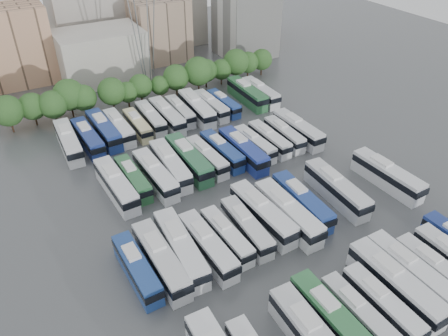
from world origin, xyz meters
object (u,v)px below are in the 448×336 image
bus_r1_s8 (302,202)px  bus_r2_s10 (269,139)px  bus_r1_s3 (208,246)px  bus_r3_s3 (119,127)px  bus_r0_s8 (395,284)px  bus_r2_s8 (243,150)px  bus_r3_s4 (138,125)px  bus_r2_s11 (284,134)px  bus_r3_s12 (247,93)px  bus_r2_s3 (155,175)px  bus_r1_s5 (247,227)px  bus_r0_s10 (436,270)px  bus_r2_s4 (170,165)px  bus_r1_s1 (161,260)px  bus_r1_s2 (181,248)px  bus_r3_s10 (224,103)px  bus_r1_s6 (263,214)px  bus_r3_s13 (260,92)px  bus_r0_s7 (382,304)px  bus_r1_s10 (336,189)px  bus_r3_s7 (180,111)px  bus_r3_s6 (167,116)px  bus_r2_s1 (116,185)px  bus_r2_s12 (298,129)px  bus_r3_s5 (151,118)px  bus_r0_s5 (332,319)px  bus_r1_s7 (288,213)px  bus_r2_s9 (255,144)px  bus_r3_s9 (211,106)px  apartment_tower (246,7)px  electricity_pylon (141,7)px  bus_r1_s0 (137,268)px  bus_r2_s5 (189,159)px  bus_r3_s8 (197,108)px  bus_r2_s2 (133,178)px  bus_r1_s13 (387,175)px  bus_r2_s6 (207,157)px  bus_r3_s0 (68,141)px  bus_r0_s9 (410,271)px  bus_r3_s1 (88,138)px

bus_r1_s8 → bus_r2_s10: (6.45, 18.15, -0.24)m
bus_r1_s3 → bus_r3_s3: (-0.09, 37.35, -0.04)m
bus_r0_s8 → bus_r2_s8: (-0.17, 35.04, -0.06)m
bus_r1_s3 → bus_r3_s4: size_ratio=1.14×
bus_r2_s11 → bus_r3_s12: 18.74m
bus_r2_s3 → bus_r1_s5: bearing=-72.4°
bus_r0_s10 → bus_r2_s4: (-19.74, 37.74, 0.26)m
bus_r1_s1 → bus_r1_s2: size_ratio=0.97×
bus_r1_s5 → bus_r3_s10: size_ratio=1.07×
bus_r0_s10 → bus_r3_s10: size_ratio=1.06×
bus_r1_s6 → bus_r3_s13: size_ratio=1.08×
bus_r2_s11 → bus_r3_s3: bus_r3_s3 is taller
bus_r2_s8 → bus_r0_s7: bearing=-95.4°
bus_r1_s10 → bus_r3_s7: size_ratio=1.20×
bus_r3_s6 → bus_r2_s1: bearing=-132.4°
bus_r1_s1 → bus_r3_s4: bus_r1_s1 is taller
bus_r2_s12 → bus_r3_s5: size_ratio=1.09×
bus_r2_s10 → bus_r3_s5: (-16.38, 18.48, 0.10)m
bus_r3_s5 → bus_r3_s13: 26.14m
bus_r0_s8 → bus_r1_s6: bus_r0_s8 is taller
bus_r2_s4 → bus_r3_s5: size_ratio=1.12×
bus_r0_s5 → bus_r1_s7: (6.40, 17.14, 0.16)m
bus_r2_s3 → bus_r2_s9: size_ratio=1.17×
bus_r0_s10 → bus_r3_s6: bus_r3_s6 is taller
bus_r2_s3 → bus_r3_s9: bearing=40.4°
bus_r3_s13 → bus_r3_s6: bearing=-178.4°
apartment_tower → electricity_pylon: bearing=-166.0°
bus_r1_s10 → bus_r3_s5: (-16.58, 36.79, -0.24)m
bus_r1_s0 → bus_r3_s9: (29.61, 36.27, 0.02)m
bus_r1_s7 → bus_r2_s12: (16.51, 19.37, -0.11)m
apartment_tower → bus_r1_s7: (-32.43, -64.92, -10.90)m
electricity_pylon → bus_r1_s8: 58.25m
bus_r2_s5 → bus_r2_s10: bearing=-2.7°
bus_r2_s10 → bus_r3_s6: size_ratio=0.87×
bus_r1_s2 → bus_r3_s8: bearing=63.7°
bus_r1_s8 → bus_r2_s11: 20.85m
bus_r3_s12 → bus_r3_s4: bearing=-176.2°
bus_r1_s0 → bus_r2_s10: bus_r1_s0 is taller
bus_r2_s2 → bus_r3_s12: 37.86m
bus_r2_s11 → bus_r3_s10: size_ratio=1.03×
bus_r1_s13 → bus_r3_s5: size_ratio=1.13×
bus_r1_s13 → bus_r2_s4: size_ratio=1.01×
bus_r2_s3 → bus_r2_s6: size_ratio=1.11×
bus_r0_s10 → bus_r1_s6: bearing=123.0°
bus_r2_s9 → bus_r3_s6: bus_r3_s6 is taller
bus_r1_s10 → bus_r3_s0: 48.42m
bus_r0_s8 → bus_r0_s9: bearing=10.3°
bus_r1_s10 → bus_r2_s6: size_ratio=1.16×
bus_r1_s13 → bus_r2_s11: size_ratio=1.20×
bus_r2_s2 → bus_r3_s1: bus_r3_s1 is taller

